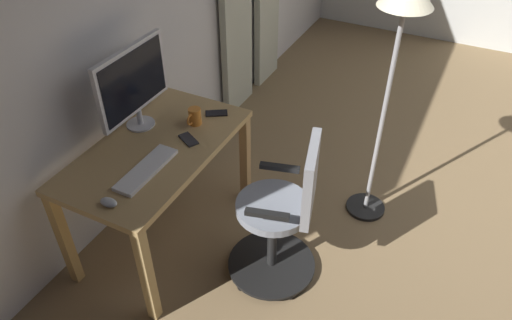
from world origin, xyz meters
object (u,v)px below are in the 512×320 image
at_px(desk, 158,161).
at_px(computer_keyboard, 146,169).
at_px(floor_lamp, 401,25).
at_px(mug_coffee, 195,117).
at_px(computer_monitor, 133,83).
at_px(office_chair, 283,217).
at_px(cell_phone_face_up, 216,113).
at_px(computer_mouse, 109,202).
at_px(cell_phone_by_monitor, 189,139).

distance_m(desk, computer_keyboard, 0.26).
height_order(desk, floor_lamp, floor_lamp).
bearing_deg(mug_coffee, computer_monitor, -61.90).
xyz_separation_m(office_chair, cell_phone_face_up, (-0.41, -0.67, 0.29)).
bearing_deg(computer_mouse, computer_keyboard, 178.82).
height_order(desk, cell_phone_by_monitor, cell_phone_by_monitor).
bearing_deg(cell_phone_by_monitor, office_chair, 112.07).
xyz_separation_m(desk, office_chair, (-0.07, 0.82, -0.18)).
bearing_deg(office_chair, desk, 79.76).
bearing_deg(office_chair, floor_lamp, -37.31).
bearing_deg(office_chair, computer_monitor, 70.65).
xyz_separation_m(computer_monitor, computer_mouse, (0.67, 0.31, -0.28)).
xyz_separation_m(computer_keyboard, floor_lamp, (-1.07, 1.05, 0.64)).
bearing_deg(desk, mug_coffee, 164.87).
relative_size(cell_phone_by_monitor, cell_phone_face_up, 1.00).
distance_m(computer_mouse, cell_phone_face_up, 1.00).
bearing_deg(computer_mouse, cell_phone_by_monitor, 175.21).
bearing_deg(computer_keyboard, computer_mouse, -1.18).
bearing_deg(desk, computer_mouse, 9.52).
bearing_deg(office_chair, computer_mouse, 113.82).
height_order(cell_phone_by_monitor, floor_lamp, floor_lamp).
bearing_deg(computer_monitor, mug_coffee, 118.10).
relative_size(computer_monitor, computer_mouse, 6.05).
bearing_deg(floor_lamp, computer_monitor, -62.58).
relative_size(desk, computer_mouse, 12.31).
height_order(office_chair, computer_keyboard, office_chair).
height_order(computer_monitor, floor_lamp, floor_lamp).
height_order(desk, computer_monitor, computer_monitor).
xyz_separation_m(office_chair, computer_mouse, (0.59, -0.73, 0.30)).
height_order(computer_keyboard, floor_lamp, floor_lamp).
bearing_deg(cell_phone_by_monitor, mug_coffee, -132.08).
relative_size(computer_keyboard, cell_phone_face_up, 3.05).
bearing_deg(mug_coffee, cell_phone_face_up, 159.09).
height_order(cell_phone_by_monitor, cell_phone_face_up, same).
bearing_deg(computer_mouse, mug_coffee, -179.80).
distance_m(office_chair, computer_monitor, 1.20).
bearing_deg(computer_mouse, office_chair, 128.69).
distance_m(desk, mug_coffee, 0.36).
xyz_separation_m(computer_keyboard, cell_phone_face_up, (-0.69, 0.05, -0.01)).
bearing_deg(cell_phone_face_up, computer_monitor, -80.46).
distance_m(cell_phone_by_monitor, cell_phone_face_up, 0.33).
height_order(cell_phone_face_up, floor_lamp, floor_lamp).
relative_size(computer_mouse, cell_phone_face_up, 0.69).
relative_size(desk, computer_keyboard, 2.80).
bearing_deg(floor_lamp, computer_mouse, -37.54).
distance_m(cell_phone_by_monitor, floor_lamp, 1.39).
height_order(computer_keyboard, cell_phone_by_monitor, computer_keyboard).
relative_size(desk, cell_phone_face_up, 8.55).
height_order(desk, office_chair, office_chair).
xyz_separation_m(computer_mouse, floor_lamp, (-1.38, 1.06, 0.64)).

